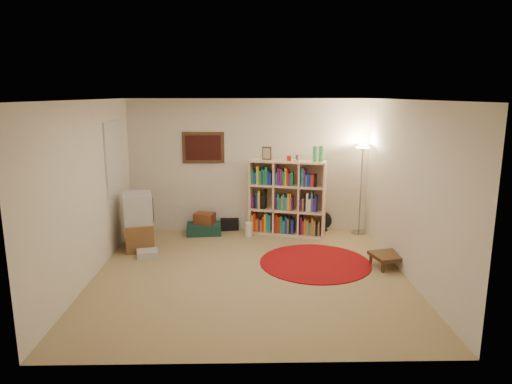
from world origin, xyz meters
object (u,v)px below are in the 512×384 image
at_px(floor_lamp, 362,160).
at_px(side_table, 388,256).
at_px(bookshelf, 286,199).
at_px(suitcase, 204,229).
at_px(floor_fan, 323,221).
at_px(tv_stand, 139,222).

height_order(floor_lamp, side_table, floor_lamp).
bearing_deg(bookshelf, suitcase, -165.15).
height_order(floor_fan, tv_stand, tv_stand).
distance_m(tv_stand, suitcase, 1.33).
bearing_deg(bookshelf, side_table, -35.73).
distance_m(floor_fan, side_table, 2.01).
bearing_deg(side_table, floor_fan, 109.54).
relative_size(floor_fan, side_table, 0.68).
height_order(floor_fan, side_table, floor_fan).
relative_size(floor_lamp, tv_stand, 1.76).
xyz_separation_m(floor_lamp, side_table, (0.02, -1.73, -1.22)).
bearing_deg(suitcase, floor_fan, -0.83).
relative_size(floor_lamp, suitcase, 2.55).
distance_m(floor_lamp, tv_stand, 4.12).
distance_m(tv_stand, side_table, 4.08).
bearing_deg(bookshelf, floor_lamp, 15.50).
bearing_deg(tv_stand, floor_fan, 1.78).
height_order(tv_stand, suitcase, tv_stand).
xyz_separation_m(bookshelf, floor_lamp, (1.38, 0.01, 0.72)).
height_order(floor_lamp, floor_fan, floor_lamp).
distance_m(bookshelf, floor_lamp, 1.56).
bearing_deg(floor_fan, suitcase, -170.29).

